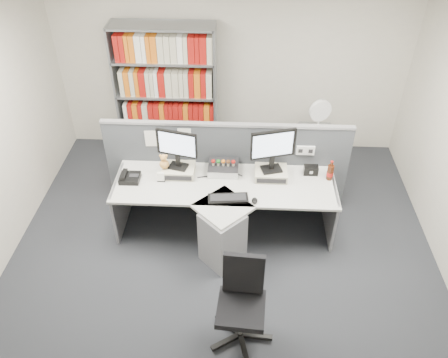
# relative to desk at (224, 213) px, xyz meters

# --- Properties ---
(ground) EXTENTS (5.50, 5.50, 0.00)m
(ground) POSITION_rel_desk_xyz_m (0.00, -0.60, -0.46)
(ground) COLOR #2F3137
(ground) RESTS_ON ground
(room_shell) EXTENTS (5.04, 5.54, 2.72)m
(room_shell) POSITION_rel_desk_xyz_m (0.00, -0.60, 1.33)
(room_shell) COLOR beige
(room_shell) RESTS_ON ground
(partition) EXTENTS (3.00, 0.08, 1.27)m
(partition) POSITION_rel_desk_xyz_m (0.00, 0.65, 0.19)
(partition) COLOR #44484D
(partition) RESTS_ON ground
(desk) EXTENTS (2.60, 1.20, 0.72)m
(desk) POSITION_rel_desk_xyz_m (0.00, 0.00, 0.00)
(desk) COLOR beige
(desk) RESTS_ON ground
(monitor_riser_left) EXTENTS (0.38, 0.31, 0.10)m
(monitor_riser_left) POSITION_rel_desk_xyz_m (-0.56, 0.38, 0.31)
(monitor_riser_left) COLOR beige
(monitor_riser_left) RESTS_ON desk
(monitor_riser_right) EXTENTS (0.38, 0.31, 0.10)m
(monitor_riser_right) POSITION_rel_desk_xyz_m (0.54, 0.38, 0.31)
(monitor_riser_right) COLOR beige
(monitor_riser_right) RESTS_ON desk
(monitor_left) EXTENTS (0.48, 0.20, 0.50)m
(monitor_left) POSITION_rel_desk_xyz_m (-0.56, 0.38, 0.66)
(monitor_left) COLOR black
(monitor_left) RESTS_ON monitor_riser_left
(monitor_right) EXTENTS (0.52, 0.23, 0.54)m
(monitor_right) POSITION_rel_desk_xyz_m (0.54, 0.38, 0.68)
(monitor_right) COLOR black
(monitor_right) RESTS_ON monitor_riser_right
(desktop_pc) EXTENTS (0.36, 0.32, 0.10)m
(desktop_pc) POSITION_rel_desk_xyz_m (-0.03, 0.46, 0.31)
(desktop_pc) COLOR black
(desktop_pc) RESTS_ON desk
(figurines) EXTENTS (0.29, 0.05, 0.09)m
(figurines) POSITION_rel_desk_xyz_m (-0.03, 0.45, 0.41)
(figurines) COLOR beige
(figurines) RESTS_ON desktop_pc
(keyboard) EXTENTS (0.46, 0.21, 0.03)m
(keyboard) POSITION_rel_desk_xyz_m (0.05, -0.06, 0.28)
(keyboard) COLOR black
(keyboard) RESTS_ON desk
(mouse) EXTENTS (0.06, 0.10, 0.04)m
(mouse) POSITION_rel_desk_xyz_m (0.35, -0.09, 0.28)
(mouse) COLOR black
(mouse) RESTS_ON desk
(desk_phone) EXTENTS (0.24, 0.21, 0.10)m
(desk_phone) POSITION_rel_desk_xyz_m (-1.12, 0.23, 0.30)
(desk_phone) COLOR black
(desk_phone) RESTS_ON desk
(desk_calendar) EXTENTS (0.09, 0.07, 0.11)m
(desk_calendar) POSITION_rel_desk_xyz_m (-0.75, 0.24, 0.31)
(desk_calendar) COLOR black
(desk_calendar) RESTS_ON desk
(plush_toy) EXTENTS (0.11, 0.11, 0.19)m
(plush_toy) POSITION_rel_desk_xyz_m (-0.72, 0.36, 0.45)
(plush_toy) COLOR gold
(plush_toy) RESTS_ON monitor_riser_left
(speaker) EXTENTS (0.17, 0.09, 0.11)m
(speaker) POSITION_rel_desk_xyz_m (1.02, 0.46, 0.32)
(speaker) COLOR black
(speaker) RESTS_ON desk
(cola_bottle) EXTENTS (0.08, 0.08, 0.26)m
(cola_bottle) POSITION_rel_desk_xyz_m (1.23, 0.37, 0.36)
(cola_bottle) COLOR #3F190A
(cola_bottle) RESTS_ON desk
(shelving_unit) EXTENTS (1.41, 0.40, 2.00)m
(shelving_unit) POSITION_rel_desk_xyz_m (-0.90, 1.85, 0.52)
(shelving_unit) COLOR gray
(shelving_unit) RESTS_ON ground
(filing_cabinet) EXTENTS (0.45, 0.61, 0.70)m
(filing_cabinet) POSITION_rel_desk_xyz_m (1.20, 1.40, -0.11)
(filing_cabinet) COLOR gray
(filing_cabinet) RESTS_ON ground
(desk_fan) EXTENTS (0.30, 0.18, 0.51)m
(desk_fan) POSITION_rel_desk_xyz_m (1.20, 1.40, 0.57)
(desk_fan) COLOR white
(desk_fan) RESTS_ON filing_cabinet
(office_chair) EXTENTS (0.61, 0.62, 0.94)m
(office_chair) POSITION_rel_desk_xyz_m (0.23, -1.24, 0.05)
(office_chair) COLOR silver
(office_chair) RESTS_ON ground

